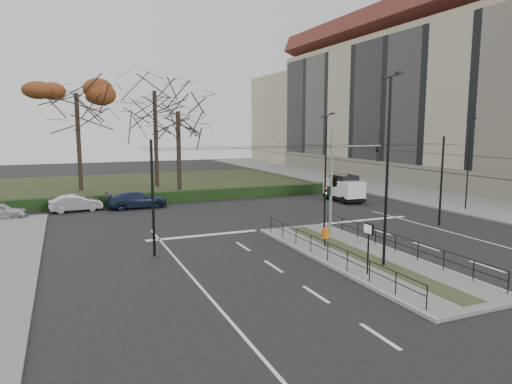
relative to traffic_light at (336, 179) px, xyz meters
The scene contains 20 objects.
ground 4.42m from the traffic_light, 122.73° to the right, with size 140.00×140.00×0.00m, color black.
median_island 6.07m from the traffic_light, 107.08° to the right, with size 4.40×15.00×0.14m, color #63605E.
sidewalk_east 25.95m from the traffic_light, 50.02° to the left, with size 8.00×90.00×0.14m, color #63605E.
park 30.83m from the traffic_light, 104.12° to the left, with size 38.00×26.00×0.10m, color black.
hedge 18.19m from the traffic_light, 114.61° to the left, with size 38.00×1.00×1.00m, color black.
apartment_block 34.92m from the traffic_light, 39.29° to the left, with size 13.09×52.10×21.64m.
median_railing 5.69m from the traffic_light, 106.75° to the right, with size 4.14×13.24×0.92m.
catenary 1.62m from the traffic_light, 155.48° to the right, with size 20.00×34.00×6.00m.
traffic_light is the anchor object (origin of this frame).
litter_bin 4.25m from the traffic_light, 131.58° to the right, with size 0.39×0.39×0.99m.
info_panel 8.05m from the traffic_light, 112.15° to the right, with size 0.13×0.59×2.27m.
streetlamp_median_near 6.83m from the traffic_light, 102.66° to the right, with size 0.75×0.15×8.93m.
streetlamp_median_far 1.56m from the traffic_light, 145.76° to the right, with size 0.61×0.12×7.28m.
streetlamp_sidewalk 14.56m from the traffic_light, 12.26° to the left, with size 0.60×0.12×7.20m.
parked_car_second 20.95m from the traffic_light, 134.06° to the left, with size 1.38×3.96×1.30m, color #B2B5BA.
parked_car_third 17.76m from the traffic_light, 123.77° to the left, with size 1.96×4.82×1.40m, color #1B243F.
white_van 13.74m from the traffic_light, 54.04° to the left, with size 2.20×4.50×2.38m.
rust_tree 31.07m from the traffic_light, 116.61° to the left, with size 9.62×9.62×13.09m.
bare_tree_center 28.73m from the traffic_light, 101.61° to the left, with size 9.13×9.13×13.88m.
bare_tree_near 22.22m from the traffic_light, 102.03° to the left, with size 7.08×7.08×10.70m.
Camera 1 is at (-13.67, -21.09, 6.59)m, focal length 32.00 mm.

